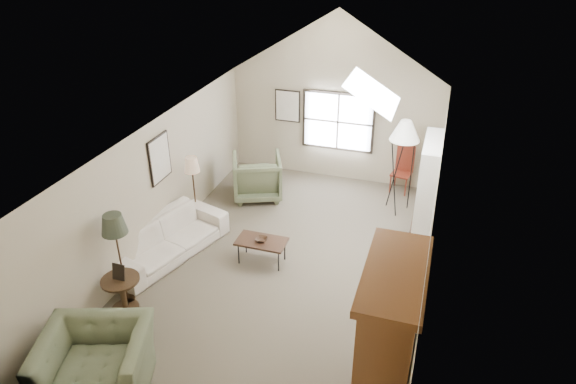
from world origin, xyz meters
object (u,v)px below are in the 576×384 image
(armchair_far, at_px, (257,177))
(side_table, at_px, (123,294))
(side_chair, at_px, (402,170))
(armoire, at_px, (387,342))
(coffee_table, at_px, (262,251))
(sofa, at_px, (167,238))
(armchair_near, at_px, (97,363))

(armchair_far, bearing_deg, side_table, 57.62)
(armchair_far, relative_size, side_chair, 1.00)
(side_table, distance_m, side_chair, 6.71)
(armoire, relative_size, coffee_table, 2.40)
(coffee_table, distance_m, side_chair, 4.19)
(sofa, height_order, side_chair, side_chair)
(armchair_near, distance_m, side_table, 1.60)
(armoire, xyz_separation_m, sofa, (-4.38, 2.18, -0.74))
(coffee_table, bearing_deg, armchair_near, -107.90)
(sofa, bearing_deg, armoire, -99.36)
(armoire, xyz_separation_m, armchair_far, (-3.57, 4.86, -0.60))
(sofa, relative_size, side_table, 3.99)
(side_table, height_order, side_chair, side_chair)
(sofa, bearing_deg, armchair_far, 0.37)
(armchair_near, xyz_separation_m, armchair_far, (0.12, 5.76, 0.04))
(armoire, distance_m, side_chair, 6.14)
(side_chair, bearing_deg, sofa, -123.64)
(sofa, bearing_deg, side_table, -159.79)
(coffee_table, relative_size, side_table, 1.49)
(armchair_near, height_order, side_table, armchair_near)
(coffee_table, distance_m, side_table, 2.56)
(armoire, distance_m, side_table, 4.40)
(side_table, relative_size, side_chair, 0.56)
(sofa, height_order, coffee_table, sofa)
(sofa, relative_size, armchair_far, 2.26)
(sofa, height_order, armchair_far, armchair_far)
(sofa, xyz_separation_m, armchair_far, (0.81, 2.68, 0.14))
(coffee_table, xyz_separation_m, side_chair, (2.12, 3.60, 0.31))
(sofa, bearing_deg, coffee_table, -62.69)
(side_table, xyz_separation_m, side_chair, (3.82, 5.52, 0.24))
(side_chair, bearing_deg, coffee_table, -109.27)
(armchair_far, xyz_separation_m, side_table, (-0.72, -4.28, -0.19))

